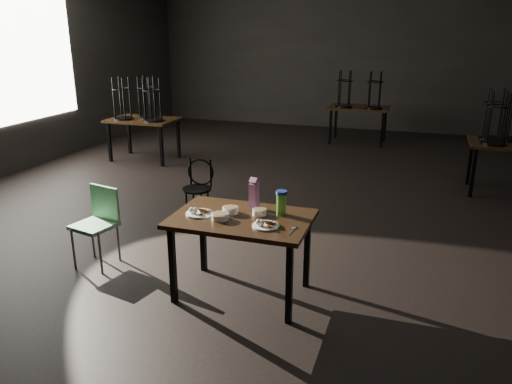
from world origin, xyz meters
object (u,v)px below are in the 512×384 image
(juice_carton, at_px, (254,194))
(water_bottle, at_px, (281,202))
(school_chair, at_px, (98,219))
(main_table, at_px, (242,225))
(bentwood_chair, at_px, (198,184))

(juice_carton, relative_size, water_bottle, 1.32)
(juice_carton, height_order, school_chair, juice_carton)
(main_table, height_order, water_bottle, water_bottle)
(main_table, xyz_separation_m, juice_carton, (0.03, 0.24, 0.21))
(juice_carton, relative_size, bentwood_chair, 0.38)
(water_bottle, bearing_deg, juice_carton, 163.65)
(water_bottle, distance_m, bentwood_chair, 2.11)
(school_chair, bearing_deg, bentwood_chair, 86.64)
(water_bottle, relative_size, school_chair, 0.27)
(main_table, xyz_separation_m, school_chair, (-1.58, 0.15, -0.19))
(water_bottle, bearing_deg, bentwood_chair, 135.31)
(bentwood_chair, bearing_deg, school_chair, -110.00)
(main_table, bearing_deg, water_bottle, 27.38)
(juice_carton, distance_m, bentwood_chair, 1.87)
(school_chair, bearing_deg, water_bottle, 13.08)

